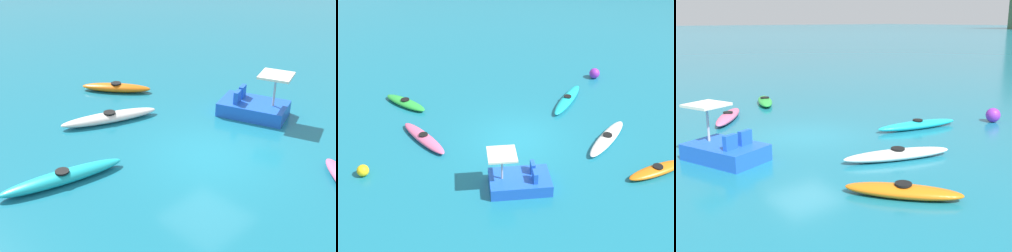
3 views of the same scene
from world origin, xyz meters
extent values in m
plane|color=#19728C|center=(0.00, 0.00, 0.00)|extent=(600.00, 600.00, 0.00)
ellipsoid|color=green|center=(-6.35, 1.83, 0.16)|extent=(2.80, 1.74, 0.32)
cylinder|color=black|center=(-6.35, 1.83, 0.35)|extent=(0.57, 0.57, 0.05)
ellipsoid|color=#19B7C6|center=(1.84, 4.10, 0.16)|extent=(1.37, 3.62, 0.32)
cylinder|color=black|center=(1.84, 4.10, 0.35)|extent=(0.47, 0.47, 0.05)
ellipsoid|color=white|center=(4.03, 0.77, 0.16)|extent=(1.83, 3.51, 0.32)
cylinder|color=black|center=(4.03, 0.77, 0.35)|extent=(0.55, 0.55, 0.05)
ellipsoid|color=orange|center=(6.14, -1.20, 0.16)|extent=(2.64, 2.29, 0.32)
cylinder|color=black|center=(6.14, -1.20, 0.35)|extent=(0.59, 0.59, 0.05)
ellipsoid|color=pink|center=(-4.16, -1.10, 0.16)|extent=(3.03, 2.50, 0.32)
cylinder|color=black|center=(-4.16, -1.10, 0.35)|extent=(0.57, 0.57, 0.05)
cube|color=blue|center=(0.79, -3.36, 0.25)|extent=(2.76, 2.21, 0.50)
cube|color=blue|center=(1.41, -3.46, 0.72)|extent=(0.30, 0.47, 0.44)
cube|color=blue|center=(1.21, -2.90, 0.72)|extent=(0.30, 0.47, 0.44)
cylinder|color=#B2B2B7|center=(0.13, -3.60, 1.05)|extent=(0.08, 0.08, 1.10)
cube|color=silver|center=(0.13, -3.60, 1.64)|extent=(1.40, 1.40, 0.08)
sphere|color=purple|center=(3.04, 7.41, 0.30)|extent=(0.60, 0.60, 0.60)
camera|label=1|loc=(-7.75, 9.37, 6.99)|focal=47.94mm
camera|label=2|loc=(3.40, -16.97, 11.39)|focal=47.93mm
camera|label=3|loc=(12.73, -8.27, 4.16)|focal=45.64mm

